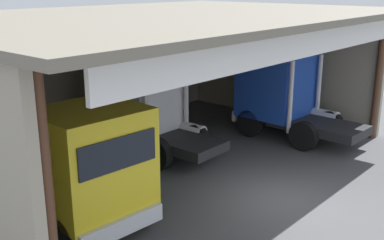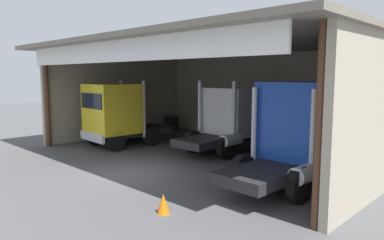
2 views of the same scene
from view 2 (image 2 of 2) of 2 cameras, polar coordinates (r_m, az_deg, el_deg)
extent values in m
plane|color=#4C4C4F|center=(14.52, -9.83, -8.30)|extent=(80.00, 80.00, 0.00)
cube|color=#9E937F|center=(21.52, 12.24, 3.58)|extent=(15.72, 0.24, 5.13)
cube|color=#9E937F|center=(23.36, -11.35, 3.87)|extent=(0.24, 10.05, 5.13)
cube|color=#6E6759|center=(17.05, 2.24, 11.82)|extent=(16.32, 11.19, 0.20)
cylinder|color=#4C2D1E|center=(20.77, -22.12, 3.10)|extent=(0.24, 0.24, 5.13)
cylinder|color=#4C2D1E|center=(9.22, 19.72, -1.18)|extent=(0.24, 0.24, 5.13)
cube|color=white|center=(13.78, -11.82, 10.93)|extent=(14.15, 0.12, 0.90)
cube|color=yellow|center=(19.58, -12.67, 1.81)|extent=(2.66, 2.43, 2.61)
cube|color=black|center=(19.00, -15.75, 2.94)|extent=(2.14, 0.19, 0.78)
cube|color=silver|center=(19.21, -15.64, -2.61)|extent=(2.40, 0.31, 0.44)
cube|color=#232326|center=(20.68, -8.25, -1.65)|extent=(2.09, 3.37, 0.36)
cylinder|color=silver|center=(19.31, -7.67, 1.72)|extent=(0.18, 0.18, 3.02)
cylinder|color=silver|center=(21.21, -11.16, 2.13)|extent=(0.18, 0.18, 3.02)
cylinder|color=silver|center=(21.45, -10.62, -1.06)|extent=(0.63, 1.23, 0.56)
cylinder|color=black|center=(18.61, -12.07, -3.27)|extent=(0.37, 1.07, 1.06)
cylinder|color=black|center=(20.54, -15.19, -2.40)|extent=(0.37, 1.07, 1.06)
cylinder|color=black|center=(19.81, -6.45, -2.53)|extent=(0.37, 1.07, 1.06)
cylinder|color=black|center=(21.63, -9.89, -1.78)|extent=(0.37, 1.07, 1.06)
cube|color=white|center=(18.36, 6.52, 1.41)|extent=(2.42, 2.43, 2.40)
cube|color=black|center=(19.31, 8.70, 2.90)|extent=(2.02, 0.10, 0.72)
cube|color=silver|center=(19.53, 8.65, -2.13)|extent=(2.26, 0.20, 0.44)
cube|color=#232326|center=(17.09, 2.73, -3.28)|extent=(1.84, 3.42, 0.36)
cylinder|color=silver|center=(17.99, 1.23, 1.51)|extent=(0.18, 0.18, 3.01)
cylinder|color=silver|center=(16.64, 6.71, 1.01)|extent=(0.18, 0.18, 3.01)
cylinder|color=silver|center=(16.64, 6.21, -3.18)|extent=(0.58, 1.21, 0.56)
cylinder|color=black|center=(19.55, 4.86, -2.51)|extent=(0.32, 1.15, 1.14)
cylinder|color=black|center=(18.36, 9.96, -3.23)|extent=(0.32, 1.15, 1.14)
cylinder|color=black|center=(17.80, 0.17, -3.44)|extent=(0.32, 1.15, 1.14)
cylinder|color=black|center=(16.48, 5.48, -4.33)|extent=(0.32, 1.15, 1.14)
cube|color=#1E47B7|center=(13.28, 17.32, -0.18)|extent=(2.53, 2.59, 2.79)
cube|color=black|center=(14.37, 19.85, 2.20)|extent=(2.08, 0.12, 0.84)
cube|color=silver|center=(14.68, 19.57, -5.52)|extent=(2.33, 0.23, 0.44)
cube|color=#232326|center=(11.82, 12.21, -8.13)|extent=(1.95, 3.80, 0.36)
cylinder|color=silver|center=(12.71, 9.86, -1.26)|extent=(0.18, 0.18, 2.86)
cylinder|color=silver|center=(11.57, 18.71, -2.35)|extent=(0.18, 0.18, 2.86)
cylinder|color=silver|center=(11.50, 17.68, -8.13)|extent=(0.60, 1.22, 0.56)
cylinder|color=black|center=(14.53, 14.30, -6.07)|extent=(0.34, 1.16, 1.15)
cylinder|color=black|center=(13.56, 22.11, -7.31)|extent=(0.34, 1.16, 1.15)
cylinder|color=black|center=(12.48, 8.04, -8.09)|extent=(0.34, 1.16, 1.15)
cylinder|color=black|center=(11.34, 16.76, -9.88)|extent=(0.34, 1.16, 1.15)
cylinder|color=gold|center=(22.17, 6.03, -1.76)|extent=(0.58, 0.58, 0.86)
cube|color=black|center=(25.02, -3.33, -0.56)|extent=(0.90, 0.60, 1.00)
cone|color=orange|center=(10.26, -4.60, -13.16)|extent=(0.36, 0.36, 0.56)
camera|label=1|loc=(23.09, -42.71, 11.45)|focal=44.21mm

